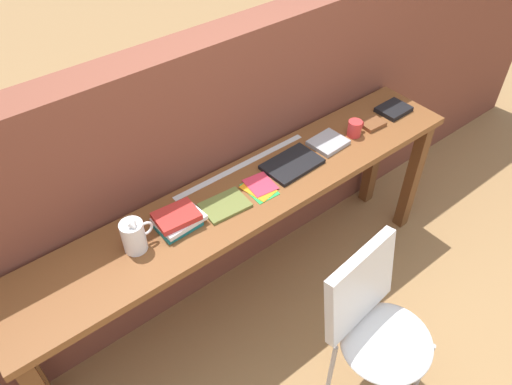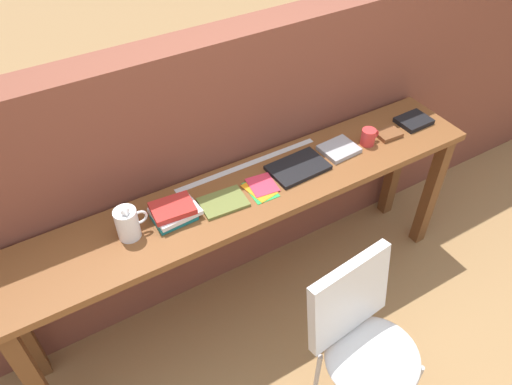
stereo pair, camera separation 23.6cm
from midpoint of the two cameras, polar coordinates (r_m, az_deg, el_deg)
ground_plane at (r=2.94m, az=0.77°, el=-15.71°), size 40.00×40.00×0.00m
brick_wall_back at (r=2.70m, az=-7.70°, el=2.26°), size 6.00×0.20×1.54m
sideboard at (r=2.50m, az=-3.42°, el=-2.19°), size 2.50×0.44×0.88m
chair_white_moulded at (r=2.38m, az=10.83°, el=-14.67°), size 0.48×0.50×0.89m
pitcher_white at (r=2.18m, az=-16.82°, el=-4.93°), size 0.14×0.10×0.18m
book_stack_leftmost at (r=2.26m, az=-11.91°, el=-3.18°), size 0.22×0.17×0.07m
magazine_cycling at (r=2.33m, az=-6.48°, el=-1.60°), size 0.23×0.17×0.02m
pamphlet_pile_colourful at (r=2.41m, az=-2.42°, el=0.43°), size 0.17×0.19×0.01m
book_open_centre at (r=2.53m, az=1.49°, el=3.15°), size 0.30×0.20×0.02m
book_grey_hardcover at (r=2.68m, az=5.76°, el=5.59°), size 0.19×0.17×0.02m
mug at (r=2.75m, az=8.84°, el=7.18°), size 0.11×0.08×0.09m
leather_journal_brown at (r=2.86m, az=10.86°, el=7.62°), size 0.14×0.11×0.02m
book_repair_rightmost at (r=3.01m, az=13.29°, el=9.15°), size 0.19×0.15×0.03m
ruler_metal_back_edge at (r=2.55m, az=-4.34°, el=2.98°), size 0.80×0.03×0.00m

